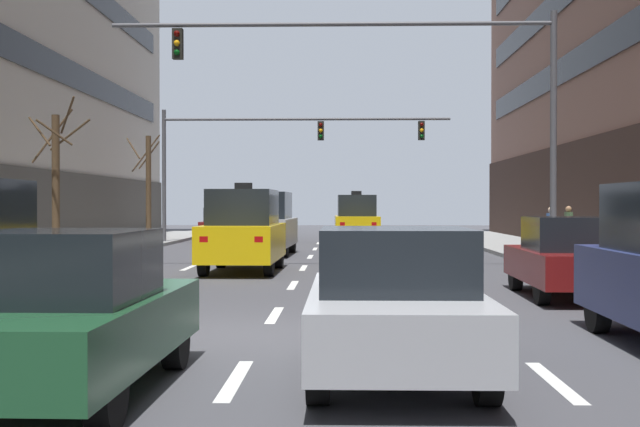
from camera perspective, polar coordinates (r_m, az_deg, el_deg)
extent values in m
plane|color=#424247|center=(11.70, -3.89, -8.20)|extent=(120.00, 120.00, 0.00)
cube|color=silver|center=(14.30, -16.23, -6.59)|extent=(0.16, 2.00, 0.01)
cube|color=silver|center=(19.09, -11.64, -4.76)|extent=(0.16, 2.00, 0.01)
cube|color=silver|center=(23.97, -8.91, -3.66)|extent=(0.16, 2.00, 0.01)
cube|color=silver|center=(28.89, -7.11, -2.92)|extent=(0.16, 2.00, 0.01)
cube|color=silver|center=(33.84, -5.84, -2.40)|extent=(0.16, 2.00, 0.01)
cube|color=silver|center=(38.79, -4.89, -2.01)|extent=(0.16, 2.00, 0.01)
cube|color=silver|center=(43.76, -4.16, -1.71)|extent=(0.16, 2.00, 0.01)
cube|color=silver|center=(8.77, -5.78, -11.17)|extent=(0.16, 2.00, 0.01)
cube|color=silver|center=(13.67, -3.10, -6.90)|extent=(0.16, 2.00, 0.01)
cube|color=silver|center=(18.63, -1.85, -4.88)|extent=(0.16, 2.00, 0.01)
cube|color=silver|center=(23.60, -1.14, -3.72)|extent=(0.16, 2.00, 0.01)
cube|color=silver|center=(28.59, -0.67, -2.96)|extent=(0.16, 2.00, 0.01)
cube|color=silver|center=(33.58, -0.34, -2.42)|extent=(0.16, 2.00, 0.01)
cube|color=silver|center=(38.57, -0.10, -2.02)|extent=(0.16, 2.00, 0.01)
cube|color=silver|center=(43.56, 0.09, -1.72)|extent=(0.16, 2.00, 0.01)
cube|color=silver|center=(8.96, 15.64, -10.94)|extent=(0.16, 2.00, 0.01)
cube|color=silver|center=(13.80, 10.54, -6.84)|extent=(0.16, 2.00, 0.01)
cube|color=silver|center=(18.72, 8.13, -4.86)|extent=(0.16, 2.00, 0.01)
cube|color=silver|center=(23.68, 6.74, -3.71)|extent=(0.16, 2.00, 0.01)
cube|color=silver|center=(28.65, 5.83, -2.95)|extent=(0.16, 2.00, 0.01)
cube|color=silver|center=(33.63, 5.19, -2.42)|extent=(0.16, 2.00, 0.01)
cube|color=silver|center=(38.61, 4.71, -2.02)|extent=(0.16, 2.00, 0.01)
cube|color=silver|center=(43.60, 4.35, -1.72)|extent=(0.16, 2.00, 0.01)
cylinder|color=black|center=(15.28, -18.60, -4.87)|extent=(0.25, 0.69, 0.68)
cube|color=white|center=(16.08, -18.20, -2.36)|extent=(0.21, 0.09, 0.14)
cylinder|color=black|center=(9.80, -18.54, -8.12)|extent=(0.22, 0.62, 0.62)
cylinder|color=black|center=(9.37, -9.80, -8.50)|extent=(0.22, 0.62, 0.62)
cylinder|color=black|center=(6.95, -14.34, -11.74)|extent=(0.22, 0.62, 0.62)
cube|color=#1E512D|center=(8.31, -16.82, -7.58)|extent=(1.80, 4.17, 0.60)
cube|color=black|center=(8.07, -17.27, -3.39)|extent=(1.53, 1.81, 0.64)
cube|color=white|center=(10.40, -16.29, -5.34)|extent=(0.19, 0.08, 0.13)
cube|color=white|center=(10.08, -9.71, -5.52)|extent=(0.19, 0.08, 0.13)
cube|color=red|center=(6.21, -17.72, -9.41)|extent=(0.19, 0.08, 0.13)
cylinder|color=black|center=(10.14, 0.32, -7.80)|extent=(0.21, 0.62, 0.62)
cylinder|color=black|center=(10.22, 8.87, -7.74)|extent=(0.21, 0.62, 0.62)
cylinder|color=black|center=(7.64, -0.13, -10.59)|extent=(0.21, 0.62, 0.62)
cylinder|color=black|center=(7.74, 11.28, -10.45)|extent=(0.21, 0.62, 0.62)
cube|color=#B7BABF|center=(8.85, 5.04, -7.06)|extent=(1.74, 4.14, 0.60)
cube|color=black|center=(8.60, 5.12, -3.13)|extent=(1.51, 1.79, 0.64)
cube|color=white|center=(10.84, 1.19, -5.08)|extent=(0.19, 0.08, 0.13)
cube|color=red|center=(6.81, 0.92, -8.49)|extent=(0.19, 0.08, 0.13)
cube|color=white|center=(10.90, 7.60, -5.06)|extent=(0.19, 0.08, 0.13)
cube|color=red|center=(6.91, 11.14, -8.38)|extent=(0.19, 0.08, 0.13)
cylinder|color=black|center=(23.79, -6.74, -2.88)|extent=(0.23, 0.68, 0.68)
cylinder|color=black|center=(23.59, -2.81, -2.91)|extent=(0.23, 0.68, 0.68)
cylinder|color=black|center=(21.08, -7.92, -3.34)|extent=(0.23, 0.68, 0.68)
cylinder|color=black|center=(20.85, -3.48, -3.38)|extent=(0.23, 0.68, 0.68)
cube|color=yellow|center=(22.29, -5.22, -1.93)|extent=(1.94, 4.52, 0.92)
cube|color=black|center=(22.27, -5.22, 0.43)|extent=(1.67, 2.68, 0.92)
cube|color=white|center=(24.56, -6.07, -1.32)|extent=(0.21, 0.08, 0.14)
cube|color=red|center=(20.20, -7.90, -1.74)|extent=(0.21, 0.08, 0.14)
cube|color=white|center=(24.40, -3.01, -1.33)|extent=(0.21, 0.08, 0.14)
cube|color=red|center=(20.01, -4.18, -1.76)|extent=(0.21, 0.08, 0.14)
cube|color=black|center=(22.27, -5.23, 1.86)|extent=(0.45, 0.21, 0.18)
cylinder|color=black|center=(43.11, -7.50, -1.32)|extent=(0.24, 0.66, 0.65)
cylinder|color=black|center=(42.94, -5.41, -1.32)|extent=(0.24, 0.66, 0.65)
cylinder|color=black|center=(40.46, -7.97, -1.45)|extent=(0.24, 0.66, 0.65)
cylinder|color=black|center=(40.29, -5.74, -1.45)|extent=(0.24, 0.66, 0.65)
cube|color=maroon|center=(41.68, -6.65, -0.95)|extent=(1.97, 4.41, 0.63)
cube|color=black|center=(41.47, -6.68, -0.06)|extent=(1.64, 1.93, 0.67)
cube|color=white|center=(43.87, -7.17, -0.73)|extent=(0.20, 0.09, 0.14)
cube|color=red|center=(39.64, -7.90, -0.87)|extent=(0.20, 0.09, 0.14)
cube|color=white|center=(43.74, -5.52, -0.73)|extent=(0.20, 0.09, 0.14)
cube|color=red|center=(39.49, -6.07, -0.88)|extent=(0.20, 0.09, 0.14)
cylinder|color=black|center=(31.18, -4.96, -2.03)|extent=(0.25, 0.69, 0.69)
cylinder|color=black|center=(30.98, -1.90, -2.05)|extent=(0.25, 0.69, 0.69)
cylinder|color=black|center=(28.39, -5.77, -2.30)|extent=(0.25, 0.69, 0.69)
cylinder|color=black|center=(28.18, -2.42, -2.32)|extent=(0.25, 0.69, 0.69)
cube|color=#B7BABF|center=(29.65, -3.75, -1.26)|extent=(2.06, 4.65, 0.94)
cube|color=black|center=(29.63, -3.75, 0.55)|extent=(1.75, 2.76, 0.94)
cube|color=white|center=(31.97, -4.45, -0.83)|extent=(0.21, 0.09, 0.15)
cube|color=red|center=(27.51, -5.72, -1.07)|extent=(0.21, 0.09, 0.15)
cube|color=white|center=(31.81, -2.06, -0.84)|extent=(0.21, 0.09, 0.15)
cube|color=red|center=(27.33, -2.93, -1.08)|extent=(0.21, 0.09, 0.15)
cylinder|color=black|center=(38.84, 1.19, -1.51)|extent=(0.24, 0.69, 0.68)
cylinder|color=black|center=(38.90, 3.63, -1.51)|extent=(0.24, 0.69, 0.68)
cylinder|color=black|center=(36.06, 1.25, -1.67)|extent=(0.24, 0.69, 0.68)
cylinder|color=black|center=(36.12, 3.87, -1.67)|extent=(0.24, 0.69, 0.68)
cube|color=yellow|center=(37.45, 2.49, -0.88)|extent=(1.98, 4.58, 0.93)
cube|color=black|center=(37.44, 2.49, 0.55)|extent=(1.70, 2.72, 0.93)
cube|color=white|center=(39.66, 1.41, -0.56)|extent=(0.21, 0.09, 0.14)
cube|color=red|center=(35.20, 1.53, -0.71)|extent=(0.21, 0.09, 0.14)
cube|color=white|center=(39.71, 3.33, -0.56)|extent=(0.21, 0.09, 0.14)
cube|color=red|center=(35.25, 3.69, -0.71)|extent=(0.21, 0.09, 0.14)
cube|color=black|center=(37.44, 2.49, 1.40)|extent=(0.46, 0.21, 0.19)
cylinder|color=black|center=(12.41, 18.36, -6.23)|extent=(0.22, 0.64, 0.64)
cube|color=white|center=(13.15, 18.05, -3.25)|extent=(0.20, 0.08, 0.14)
cylinder|color=black|center=(17.96, 13.15, -4.12)|extent=(0.22, 0.63, 0.62)
cylinder|color=black|center=(18.29, 17.82, -4.05)|extent=(0.22, 0.63, 0.62)
cylinder|color=black|center=(15.47, 14.85, -4.89)|extent=(0.22, 0.63, 0.62)
cylinder|color=black|center=(15.85, 20.21, -4.78)|extent=(0.22, 0.63, 0.62)
cube|color=maroon|center=(16.85, 16.46, -3.42)|extent=(1.83, 4.19, 0.60)
cube|color=black|center=(16.63, 16.62, -1.32)|extent=(1.55, 1.83, 0.64)
cube|color=white|center=(18.70, 13.18, -2.68)|extent=(0.19, 0.08, 0.13)
cube|color=red|center=(14.72, 16.03, -3.59)|extent=(0.19, 0.08, 0.13)
cube|color=white|center=(18.96, 16.80, -2.65)|extent=(0.19, 0.08, 0.13)
cube|color=red|center=(15.05, 20.55, -3.51)|extent=(0.19, 0.08, 0.13)
cylinder|color=#4C4C51|center=(23.91, 15.58, 4.97)|extent=(0.18, 0.18, 6.94)
cylinder|color=#4C4C51|center=(23.66, 0.79, 12.74)|extent=(12.17, 0.12, 0.12)
cube|color=black|center=(23.99, -9.64, 11.29)|extent=(0.28, 0.24, 0.84)
sphere|color=#4B0704|center=(23.90, -9.71, 11.96)|extent=(0.17, 0.17, 0.17)
sphere|color=orange|center=(23.85, -9.71, 11.35)|extent=(0.17, 0.17, 0.17)
sphere|color=#073E10|center=(23.81, -9.71, 10.74)|extent=(0.17, 0.17, 0.17)
cylinder|color=#4C4C51|center=(38.12, -10.55, 2.55)|extent=(0.18, 0.18, 5.87)
cylinder|color=#4C4C51|center=(37.49, -0.93, 6.43)|extent=(12.75, 0.12, 0.12)
cube|color=black|center=(37.41, 0.05, 5.64)|extent=(0.28, 0.24, 0.84)
sphere|color=#4B0704|center=(37.30, 0.05, 6.06)|extent=(0.17, 0.17, 0.17)
sphere|color=orange|center=(37.28, 0.05, 5.66)|extent=(0.17, 0.17, 0.17)
sphere|color=#073E10|center=(37.25, 0.05, 5.26)|extent=(0.17, 0.17, 0.17)
cube|color=black|center=(37.57, 6.91, 5.62)|extent=(0.28, 0.24, 0.84)
sphere|color=#4B0704|center=(37.45, 6.93, 6.03)|extent=(0.17, 0.17, 0.17)
sphere|color=orange|center=(37.43, 6.93, 5.63)|extent=(0.17, 0.17, 0.17)
sphere|color=#073E10|center=(37.41, 6.93, 5.24)|extent=(0.17, 0.17, 0.17)
cylinder|color=#4C3823|center=(39.96, -11.58, 1.73)|extent=(0.25, 0.25, 4.85)
cylinder|color=#42301E|center=(40.49, -11.54, 3.91)|extent=(1.00, 0.22, 1.34)
cylinder|color=#42301E|center=(39.75, -12.58, 4.34)|extent=(0.96, 1.28, 1.07)
cylinder|color=#42301E|center=(40.66, -11.75, 4.04)|extent=(1.27, 0.60, 1.81)
cylinder|color=#4C3823|center=(27.77, -17.52, 1.81)|extent=(0.25, 0.25, 4.48)
cylinder|color=#42301E|center=(28.10, -16.79, 6.43)|extent=(0.69, 0.65, 1.14)
cylinder|color=#42301E|center=(27.32, -17.62, 5.28)|extent=(1.10, 0.35, 0.83)
cylinder|color=#42301E|center=(28.46, -16.63, 5.15)|extent=(1.49, 0.53, 1.00)
cylinder|color=#42301E|center=(28.47, -17.74, 5.05)|extent=(1.18, 0.68, 1.81)
cylinder|color=#42301E|center=(27.55, -18.53, 5.32)|extent=(0.98, 0.78, 0.98)
cylinder|color=brown|center=(28.03, 15.51, -1.95)|extent=(0.13, 0.13, 0.80)
cylinder|color=brown|center=(27.87, 15.38, -1.97)|extent=(0.13, 0.13, 0.80)
cube|color=navy|center=(27.92, 15.45, -0.56)|extent=(0.36, 0.39, 0.57)
sphere|color=#D8AD84|center=(27.92, 15.45, 0.24)|extent=(0.21, 0.21, 0.21)
cylinder|color=navy|center=(28.13, 15.61, -0.49)|extent=(0.09, 0.09, 0.51)
cylinder|color=navy|center=(27.72, 15.28, -0.51)|extent=(0.09, 0.09, 0.51)
cylinder|color=brown|center=(30.01, 16.58, -1.78)|extent=(0.13, 0.13, 0.81)
cylinder|color=brown|center=(30.18, 16.49, -1.76)|extent=(0.13, 0.13, 0.81)
cube|color=#3F5938|center=(30.08, 16.54, -0.45)|extent=(0.20, 0.34, 0.57)
sphere|color=#9E704C|center=(30.07, 16.54, 0.29)|extent=(0.21, 0.21, 0.21)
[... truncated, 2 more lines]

